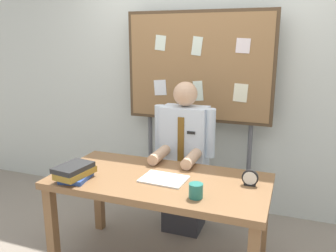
{
  "coord_description": "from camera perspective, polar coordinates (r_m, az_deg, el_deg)",
  "views": [
    {
      "loc": [
        0.89,
        -2.2,
        1.72
      ],
      "look_at": [
        0.0,
        0.18,
        1.09
      ],
      "focal_mm": 37.04,
      "sensor_mm": 36.0,
      "label": 1
    }
  ],
  "objects": [
    {
      "name": "back_wall",
      "position": [
        3.53,
        5.84,
        7.97
      ],
      "size": [
        6.4,
        0.08,
        2.7
      ],
      "primitive_type": "cube",
      "color": "silver",
      "rests_on": "ground_plane"
    },
    {
      "name": "desk",
      "position": [
        2.6,
        -1.43,
        -10.39
      ],
      "size": [
        1.58,
        0.78,
        0.74
      ],
      "color": "brown",
      "rests_on": "ground_plane"
    },
    {
      "name": "person",
      "position": [
        3.13,
        2.68,
        -6.21
      ],
      "size": [
        0.55,
        0.56,
        1.37
      ],
      "color": "#2D2D33",
      "rests_on": "ground_plane"
    },
    {
      "name": "bulletin_board",
      "position": [
        3.33,
        4.98,
        9.15
      ],
      "size": [
        1.42,
        0.09,
        1.98
      ],
      "color": "#4C3823",
      "rests_on": "ground_plane"
    },
    {
      "name": "book_stack",
      "position": [
        2.6,
        -15.09,
        -7.33
      ],
      "size": [
        0.23,
        0.3,
        0.11
      ],
      "color": "#2D4C99",
      "rests_on": "desk"
    },
    {
      "name": "open_notebook",
      "position": [
        2.53,
        -0.69,
        -8.72
      ],
      "size": [
        0.33,
        0.25,
        0.01
      ],
      "primitive_type": "cube",
      "rotation": [
        0.0,
        0.0,
        -0.05
      ],
      "color": "white",
      "rests_on": "desk"
    },
    {
      "name": "desk_clock",
      "position": [
        2.49,
        13.35,
        -8.4
      ],
      "size": [
        0.11,
        0.04,
        0.11
      ],
      "color": "black",
      "rests_on": "desk"
    },
    {
      "name": "coffee_mug",
      "position": [
        2.26,
        4.61,
        -10.57
      ],
      "size": [
        0.09,
        0.09,
        0.1
      ],
      "primitive_type": "cylinder",
      "color": "#267266",
      "rests_on": "desk"
    }
  ]
}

